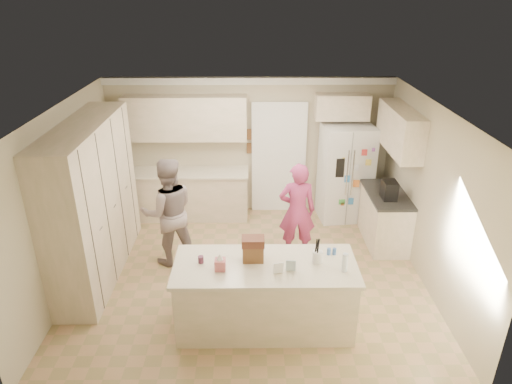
{
  "coord_description": "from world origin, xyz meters",
  "views": [
    {
      "loc": [
        0.04,
        -5.85,
        4.08
      ],
      "look_at": [
        0.1,
        0.35,
        1.25
      ],
      "focal_mm": 32.0,
      "sensor_mm": 36.0,
      "label": 1
    }
  ],
  "objects_px": {
    "island_base": "(265,296)",
    "teen_girl": "(297,211)",
    "utensil_crock": "(317,257)",
    "teen_boy": "(169,212)",
    "refrigerator": "(345,173)",
    "tissue_box": "(220,264)",
    "coffee_maker": "(389,190)",
    "dollhouse_body": "(253,253)"
  },
  "relations": [
    {
      "from": "refrigerator",
      "to": "utensil_crock",
      "type": "distance_m",
      "value": 3.13
    },
    {
      "from": "refrigerator",
      "to": "teen_girl",
      "type": "relative_size",
      "value": 1.12
    },
    {
      "from": "refrigerator",
      "to": "teen_girl",
      "type": "distance_m",
      "value": 1.69
    },
    {
      "from": "tissue_box",
      "to": "teen_girl",
      "type": "relative_size",
      "value": 0.09
    },
    {
      "from": "teen_girl",
      "to": "dollhouse_body",
      "type": "bearing_deg",
      "value": 65.8
    },
    {
      "from": "coffee_maker",
      "to": "utensil_crock",
      "type": "distance_m",
      "value": 2.32
    },
    {
      "from": "coffee_maker",
      "to": "dollhouse_body",
      "type": "height_order",
      "value": "coffee_maker"
    },
    {
      "from": "tissue_box",
      "to": "dollhouse_body",
      "type": "bearing_deg",
      "value": 26.57
    },
    {
      "from": "utensil_crock",
      "to": "teen_girl",
      "type": "height_order",
      "value": "teen_girl"
    },
    {
      "from": "utensil_crock",
      "to": "dollhouse_body",
      "type": "xyz_separation_m",
      "value": [
        -0.8,
        0.05,
        0.04
      ]
    },
    {
      "from": "coffee_maker",
      "to": "teen_boy",
      "type": "relative_size",
      "value": 0.17
    },
    {
      "from": "island_base",
      "to": "dollhouse_body",
      "type": "relative_size",
      "value": 8.46
    },
    {
      "from": "island_base",
      "to": "coffee_maker",
      "type": "bearing_deg",
      "value": 42.83
    },
    {
      "from": "refrigerator",
      "to": "coffee_maker",
      "type": "bearing_deg",
      "value": -73.49
    },
    {
      "from": "coffee_maker",
      "to": "teen_girl",
      "type": "height_order",
      "value": "teen_girl"
    },
    {
      "from": "refrigerator",
      "to": "dollhouse_body",
      "type": "bearing_deg",
      "value": -126.53
    },
    {
      "from": "island_base",
      "to": "tissue_box",
      "type": "relative_size",
      "value": 15.71
    },
    {
      "from": "coffee_maker",
      "to": "utensil_crock",
      "type": "bearing_deg",
      "value": -127.12
    },
    {
      "from": "refrigerator",
      "to": "tissue_box",
      "type": "bearing_deg",
      "value": -130.22
    },
    {
      "from": "dollhouse_body",
      "to": "teen_boy",
      "type": "height_order",
      "value": "teen_boy"
    },
    {
      "from": "coffee_maker",
      "to": "teen_girl",
      "type": "bearing_deg",
      "value": -172.11
    },
    {
      "from": "island_base",
      "to": "refrigerator",
      "type": "bearing_deg",
      "value": 62.72
    },
    {
      "from": "utensil_crock",
      "to": "teen_boy",
      "type": "bearing_deg",
      "value": 144.77
    },
    {
      "from": "dollhouse_body",
      "to": "refrigerator",
      "type": "bearing_deg",
      "value": 59.7
    },
    {
      "from": "island_base",
      "to": "teen_boy",
      "type": "bearing_deg",
      "value": 133.42
    },
    {
      "from": "teen_boy",
      "to": "teen_girl",
      "type": "height_order",
      "value": "teen_boy"
    },
    {
      "from": "refrigerator",
      "to": "utensil_crock",
      "type": "relative_size",
      "value": 12.0
    },
    {
      "from": "tissue_box",
      "to": "island_base",
      "type": "bearing_deg",
      "value": 10.3
    },
    {
      "from": "refrigerator",
      "to": "teen_boy",
      "type": "distance_m",
      "value": 3.38
    },
    {
      "from": "island_base",
      "to": "utensil_crock",
      "type": "height_order",
      "value": "utensil_crock"
    },
    {
      "from": "coffee_maker",
      "to": "tissue_box",
      "type": "height_order",
      "value": "coffee_maker"
    },
    {
      "from": "refrigerator",
      "to": "coffee_maker",
      "type": "height_order",
      "value": "refrigerator"
    },
    {
      "from": "coffee_maker",
      "to": "teen_girl",
      "type": "relative_size",
      "value": 0.19
    },
    {
      "from": "coffee_maker",
      "to": "teen_girl",
      "type": "xyz_separation_m",
      "value": [
        -1.49,
        -0.21,
        -0.27
      ]
    },
    {
      "from": "island_base",
      "to": "teen_girl",
      "type": "height_order",
      "value": "teen_girl"
    },
    {
      "from": "island_base",
      "to": "dollhouse_body",
      "type": "bearing_deg",
      "value": 146.31
    },
    {
      "from": "tissue_box",
      "to": "teen_girl",
      "type": "height_order",
      "value": "teen_girl"
    },
    {
      "from": "coffee_maker",
      "to": "dollhouse_body",
      "type": "bearing_deg",
      "value": -140.71
    },
    {
      "from": "island_base",
      "to": "teen_boy",
      "type": "distance_m",
      "value": 2.16
    },
    {
      "from": "utensil_crock",
      "to": "teen_girl",
      "type": "xyz_separation_m",
      "value": [
        -0.09,
        1.64,
        -0.2
      ]
    },
    {
      "from": "tissue_box",
      "to": "teen_boy",
      "type": "xyz_separation_m",
      "value": [
        -0.9,
        1.63,
        -0.12
      ]
    },
    {
      "from": "refrigerator",
      "to": "utensil_crock",
      "type": "height_order",
      "value": "refrigerator"
    }
  ]
}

